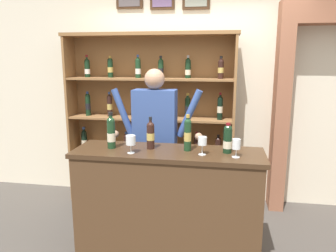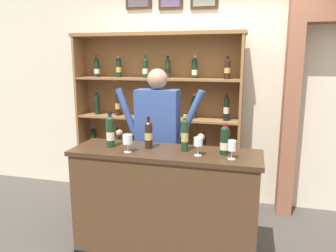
% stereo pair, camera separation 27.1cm
% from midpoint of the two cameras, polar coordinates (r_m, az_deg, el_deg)
% --- Properties ---
extents(back_wall, '(12.00, 0.19, 3.21)m').
position_cam_midpoint_polar(back_wall, '(4.20, 3.34, 8.74)').
color(back_wall, beige).
rests_on(back_wall, ground).
extents(wine_shelf, '(2.12, 0.33, 2.14)m').
position_cam_midpoint_polar(wine_shelf, '(4.07, -5.05, 1.63)').
color(wine_shelf, olive).
rests_on(wine_shelf, ground).
extents(archway_doorway, '(1.39, 0.45, 2.47)m').
position_cam_midpoint_polar(archway_doorway, '(4.23, 25.77, 4.59)').
color(archway_doorway, '#935B42').
rests_on(archway_doorway, ground).
extents(tasting_counter, '(1.69, 0.52, 1.04)m').
position_cam_midpoint_polar(tasting_counter, '(3.04, -2.66, -13.87)').
color(tasting_counter, '#4C331E').
rests_on(tasting_counter, ground).
extents(shopkeeper, '(0.99, 0.22, 1.73)m').
position_cam_midpoint_polar(shopkeeper, '(3.42, -4.58, -0.86)').
color(shopkeeper, '#2D3347').
rests_on(shopkeeper, ground).
extents(tasting_bottle_rosso, '(0.07, 0.07, 0.33)m').
position_cam_midpoint_polar(tasting_bottle_rosso, '(2.96, -12.66, -1.11)').
color(tasting_bottle_rosso, '#19381E').
rests_on(tasting_bottle_rosso, tasting_counter).
extents(tasting_bottle_bianco, '(0.07, 0.07, 0.29)m').
position_cam_midpoint_polar(tasting_bottle_bianco, '(2.90, -5.79, -1.52)').
color(tasting_bottle_bianco, black).
rests_on(tasting_bottle_bianco, tasting_counter).
extents(tasting_bottle_grappa, '(0.07, 0.07, 0.32)m').
position_cam_midpoint_polar(tasting_bottle_grappa, '(2.82, 0.76, -1.41)').
color(tasting_bottle_grappa, '#19381E').
rests_on(tasting_bottle_grappa, tasting_counter).
extents(tasting_bottle_super_tuscan, '(0.08, 0.08, 0.26)m').
position_cam_midpoint_polar(tasting_bottle_super_tuscan, '(2.78, 7.78, -2.27)').
color(tasting_bottle_super_tuscan, black).
rests_on(tasting_bottle_super_tuscan, tasting_counter).
extents(wine_glass_center, '(0.08, 0.08, 0.16)m').
position_cam_midpoint_polar(wine_glass_center, '(2.78, -9.40, -2.58)').
color(wine_glass_center, silver).
rests_on(wine_glass_center, tasting_counter).
extents(wine_glass_spare, '(0.07, 0.07, 0.16)m').
position_cam_midpoint_polar(wine_glass_spare, '(2.67, 9.18, -3.40)').
color(wine_glass_spare, silver).
rests_on(wine_glass_spare, tasting_counter).
extents(wine_glass_right, '(0.07, 0.07, 0.16)m').
position_cam_midpoint_polar(wine_glass_right, '(2.71, 3.26, -2.88)').
color(wine_glass_right, silver).
rests_on(wine_glass_right, tasting_counter).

